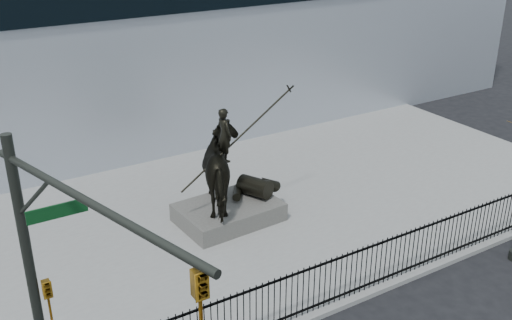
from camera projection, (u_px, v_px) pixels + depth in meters
plaza at (214, 223)px, 20.66m from camera, size 30.00×12.00×0.15m
building at (87, 31)px, 29.07m from camera, size 44.00×14.00×9.00m
picket_fence at (315, 287)px, 15.83m from camera, size 22.10×0.10×1.50m
statue_plinth at (229, 212)px, 20.57m from camera, size 3.48×2.49×0.63m
equestrian_statue at (229, 169)px, 19.95m from camera, size 4.30×2.78×3.64m
traffic_signal_left at (61, 314)px, 9.89m from camera, size 1.52×4.84×7.00m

